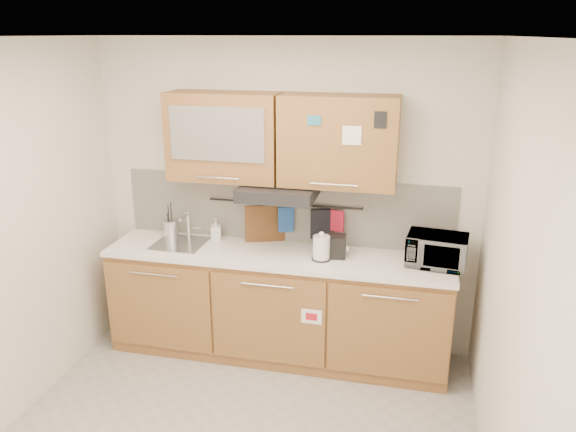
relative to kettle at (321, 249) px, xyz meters
The scene contains 19 objects.
ceiling 1.99m from the kettle, 108.22° to the right, with size 3.20×3.20×0.00m, color white.
wall_back 0.60m from the kettle, 135.78° to the left, with size 3.20×3.20×0.00m, color silver.
wall_right 1.70m from the kettle, 42.82° to the right, with size 3.00×3.00×0.00m, color silver.
base_cabinet 0.71m from the kettle, behind, with size 2.80×0.64×0.88m.
countertop 0.39m from the kettle, behind, with size 2.82×0.62×0.04m, color white.
backsplash 0.55m from the kettle, 136.74° to the left, with size 2.80×0.02×0.56m, color silver.
upper_cabinets 0.92m from the kettle, 153.74° to the left, with size 1.82×0.37×0.70m.
range_hood 0.56m from the kettle, 163.06° to the left, with size 0.60×0.46×0.10m, color black.
sink 1.23m from the kettle, behind, with size 0.42×0.40×0.26m.
utensil_rail 0.55m from the kettle, 139.99° to the left, with size 0.02×0.02×1.30m, color black.
utensil_crock 1.37m from the kettle, behind, with size 0.16×0.16×0.32m.
kettle is the anchor object (origin of this frame).
toaster 0.10m from the kettle, 51.68° to the left, with size 0.25×0.16×0.18m.
microwave 0.88m from the kettle, ahead, with size 0.45×0.30×0.25m, color #999999.
soap_bottle 0.99m from the kettle, 166.13° to the left, with size 0.09×0.09×0.19m, color #999999.
cutting_board 0.61m from the kettle, 150.48° to the left, with size 0.36×0.03×0.45m, color brown.
oven_mitt 0.48m from the kettle, 139.90° to the left, with size 0.13×0.03×0.22m, color #214B97.
dark_pouch 0.32m from the kettle, 101.55° to the left, with size 0.16×0.05×0.25m, color black.
pot_holder 0.34m from the kettle, 78.10° to the left, with size 0.14×0.02×0.18m, color #AE172F.
Camera 1 is at (1.04, -2.91, 2.62)m, focal length 35.00 mm.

